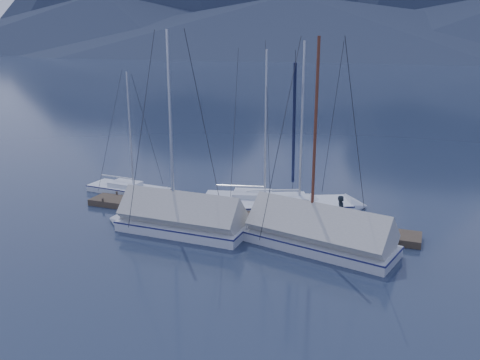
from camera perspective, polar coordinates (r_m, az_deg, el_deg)
name	(u,v)px	position (r m, az deg, el deg)	size (l,w,h in m)	color
ground	(226,234)	(24.95, -1.61, -6.04)	(1000.00, 1000.00, 0.00)	#161F32
dock	(240,218)	(26.65, 0.00, -4.33)	(18.00, 1.50, 0.54)	#382D23
mooring_posts	(231,213)	(26.74, -1.01, -3.72)	(15.12, 1.52, 0.35)	#382D23
sailboat_open_left	(139,192)	(31.62, -11.23, -1.32)	(6.22, 2.62, 8.07)	silver
sailboat_open_mid	(274,203)	(29.03, 3.79, -2.54)	(7.47, 3.66, 9.52)	silver
sailboat_open_right	(309,206)	(28.59, 7.72, -2.92)	(7.78, 5.00, 10.01)	silver
sailboat_covered_near	(308,235)	(23.60, 7.61, -6.15)	(8.31, 4.19, 10.35)	#B8BCC5
sailboat_covered_far	(171,221)	(25.40, -7.71, -4.53)	(7.59, 3.21, 10.57)	silver
person	(341,212)	(24.87, 11.27, -3.56)	(0.60, 0.40, 1.65)	black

